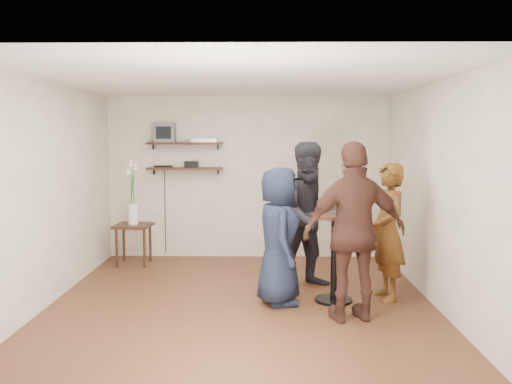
# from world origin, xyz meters

# --- Properties ---
(room) EXTENTS (4.58, 5.08, 2.68)m
(room) POSITION_xyz_m (0.00, 0.00, 1.30)
(room) COLOR #452316
(room) RESTS_ON ground
(shelf_upper) EXTENTS (1.20, 0.25, 0.04)m
(shelf_upper) POSITION_xyz_m (-1.00, 2.38, 1.85)
(shelf_upper) COLOR black
(shelf_upper) RESTS_ON room
(shelf_lower) EXTENTS (1.20, 0.25, 0.04)m
(shelf_lower) POSITION_xyz_m (-1.00, 2.38, 1.45)
(shelf_lower) COLOR black
(shelf_lower) RESTS_ON room
(crt_monitor) EXTENTS (0.32, 0.30, 0.30)m
(crt_monitor) POSITION_xyz_m (-1.31, 2.38, 2.02)
(crt_monitor) COLOR #59595B
(crt_monitor) RESTS_ON shelf_upper
(dvd_deck) EXTENTS (0.40, 0.24, 0.06)m
(dvd_deck) POSITION_xyz_m (-0.69, 2.38, 1.90)
(dvd_deck) COLOR silver
(dvd_deck) RESTS_ON shelf_upper
(radio) EXTENTS (0.22, 0.10, 0.10)m
(radio) POSITION_xyz_m (-0.90, 2.38, 1.52)
(radio) COLOR black
(radio) RESTS_ON shelf_lower
(power_strip) EXTENTS (0.30, 0.05, 0.03)m
(power_strip) POSITION_xyz_m (-1.35, 2.42, 1.48)
(power_strip) COLOR black
(power_strip) RESTS_ON shelf_lower
(side_table) EXTENTS (0.56, 0.56, 0.63)m
(side_table) POSITION_xyz_m (-1.73, 1.91, 0.52)
(side_table) COLOR black
(side_table) RESTS_ON room
(vase_lilies) EXTENTS (0.20, 0.20, 1.02)m
(vase_lilies) POSITION_xyz_m (-1.74, 1.91, 0.95)
(vase_lilies) COLOR white
(vase_lilies) RESTS_ON side_table
(drinks_table) EXTENTS (0.58, 0.58, 1.06)m
(drinks_table) POSITION_xyz_m (1.10, 0.10, 0.68)
(drinks_table) COLOR black
(drinks_table) RESTS_ON room
(wine_glass_fl) EXTENTS (0.07, 0.07, 0.21)m
(wine_glass_fl) POSITION_xyz_m (1.02, 0.06, 1.20)
(wine_glass_fl) COLOR silver
(wine_glass_fl) RESTS_ON drinks_table
(wine_glass_fr) EXTENTS (0.07, 0.07, 0.21)m
(wine_glass_fr) POSITION_xyz_m (1.17, 0.06, 1.20)
(wine_glass_fr) COLOR silver
(wine_glass_fr) RESTS_ON drinks_table
(wine_glass_bl) EXTENTS (0.06, 0.06, 0.18)m
(wine_glass_bl) POSITION_xyz_m (1.08, 0.16, 1.18)
(wine_glass_bl) COLOR silver
(wine_glass_bl) RESTS_ON drinks_table
(wine_glass_br) EXTENTS (0.07, 0.07, 0.22)m
(wine_glass_br) POSITION_xyz_m (1.11, 0.10, 1.21)
(wine_glass_br) COLOR silver
(wine_glass_br) RESTS_ON drinks_table
(person_plaid) EXTENTS (0.49, 0.66, 1.65)m
(person_plaid) POSITION_xyz_m (1.75, 0.21, 0.83)
(person_plaid) COLOR red
(person_plaid) RESTS_ON room
(person_dark) EXTENTS (1.11, 0.99, 1.90)m
(person_dark) POSITION_xyz_m (0.87, 0.73, 0.95)
(person_dark) COLOR black
(person_dark) RESTS_ON room
(person_navy) EXTENTS (0.61, 0.85, 1.61)m
(person_navy) POSITION_xyz_m (0.43, 0.02, 0.81)
(person_navy) COLOR #161E32
(person_navy) RESTS_ON room
(person_brown) EXTENTS (1.19, 0.68, 1.92)m
(person_brown) POSITION_xyz_m (1.22, -0.55, 0.96)
(person_brown) COLOR #44251D
(person_brown) RESTS_ON room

